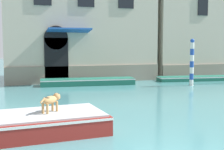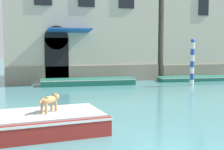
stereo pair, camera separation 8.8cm
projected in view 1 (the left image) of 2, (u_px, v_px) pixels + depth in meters
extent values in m
cube|color=gray|center=(87.00, 74.00, 23.95)|extent=(12.02, 0.16, 1.31)
cube|color=black|center=(56.00, 61.00, 23.13)|extent=(1.75, 0.14, 3.42)
cylinder|color=black|center=(56.00, 38.00, 22.96)|extent=(1.75, 0.14, 1.75)
cube|color=#1E4C99|center=(69.00, 30.00, 22.57)|extent=(3.14, 1.40, 0.29)
cube|color=#BCB29E|center=(222.00, 8.00, 30.70)|extent=(15.87, 6.00, 12.94)
cube|color=black|center=(203.00, 5.00, 26.54)|extent=(0.95, 0.10, 1.79)
cube|color=maroon|center=(13.00, 127.00, 10.05)|extent=(6.17, 2.75, 0.63)
cube|color=white|center=(12.00, 119.00, 10.03)|extent=(6.21, 2.78, 0.08)
cube|color=#B2B7BC|center=(12.00, 116.00, 10.02)|extent=(5.98, 2.55, 0.06)
cylinder|color=tan|center=(53.00, 106.00, 10.69)|extent=(0.09, 0.09, 0.34)
cylinder|color=tan|center=(57.00, 106.00, 10.60)|extent=(0.09, 0.09, 0.34)
cylinder|color=tan|center=(43.00, 108.00, 10.27)|extent=(0.09, 0.09, 0.34)
cylinder|color=tan|center=(47.00, 109.00, 10.18)|extent=(0.09, 0.09, 0.34)
ellipsoid|color=tan|center=(50.00, 100.00, 10.41)|extent=(0.65, 0.63, 0.27)
ellipsoid|color=#382D23|center=(48.00, 98.00, 10.32)|extent=(0.34, 0.33, 0.10)
sphere|color=tan|center=(57.00, 97.00, 10.71)|extent=(0.26, 0.26, 0.26)
cone|color=#382D23|center=(55.00, 94.00, 10.73)|extent=(0.08, 0.08, 0.10)
cone|color=#382D23|center=(58.00, 94.00, 10.66)|extent=(0.08, 0.08, 0.10)
cylinder|color=tan|center=(43.00, 100.00, 10.10)|extent=(0.21, 0.20, 0.18)
cube|color=#1E6651|center=(88.00, 82.00, 22.61)|extent=(6.85, 2.14, 0.47)
cube|color=white|center=(88.00, 79.00, 22.59)|extent=(6.88, 2.17, 0.08)
cube|color=#B2B7BC|center=(88.00, 82.00, 22.61)|extent=(3.80, 1.47, 0.43)
cube|color=#1E6651|center=(198.00, 78.00, 25.35)|extent=(6.81, 2.27, 0.35)
cube|color=white|center=(198.00, 77.00, 25.34)|extent=(6.84, 2.31, 0.08)
cube|color=#9EA3A8|center=(198.00, 79.00, 25.35)|extent=(3.78, 1.52, 0.32)
cylinder|color=white|center=(191.00, 83.00, 22.21)|extent=(0.28, 0.28, 0.44)
cylinder|color=#234CAD|center=(191.00, 76.00, 22.16)|extent=(0.28, 0.28, 0.44)
cylinder|color=white|center=(192.00, 70.00, 22.12)|extent=(0.28, 0.28, 0.44)
cylinder|color=#234CAD|center=(192.00, 64.00, 22.08)|extent=(0.28, 0.28, 0.44)
cylinder|color=white|center=(192.00, 58.00, 22.03)|extent=(0.28, 0.28, 0.44)
cylinder|color=#234CAD|center=(192.00, 52.00, 21.99)|extent=(0.28, 0.28, 0.44)
cylinder|color=white|center=(192.00, 46.00, 21.95)|extent=(0.28, 0.28, 0.44)
sphere|color=#234CAD|center=(192.00, 41.00, 21.91)|extent=(0.29, 0.29, 0.29)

